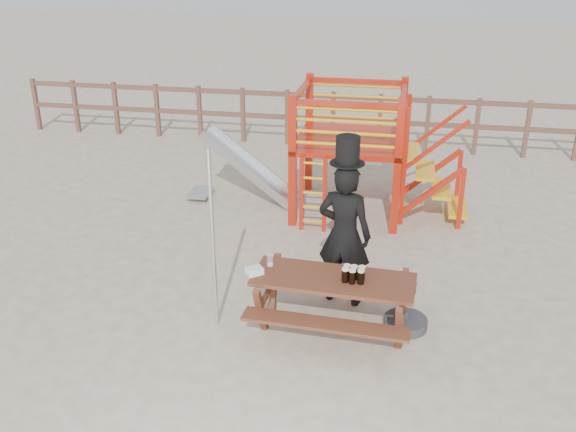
% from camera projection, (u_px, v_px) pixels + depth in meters
% --- Properties ---
extents(ground, '(60.00, 60.00, 0.00)m').
position_uv_depth(ground, '(299.00, 324.00, 7.67)').
color(ground, beige).
rests_on(ground, ground).
extents(back_fence, '(15.09, 0.09, 1.20)m').
position_uv_depth(back_fence, '(356.00, 115.00, 13.65)').
color(back_fence, brown).
rests_on(back_fence, ground).
extents(playground_fort, '(4.71, 1.84, 2.10)m').
position_uv_depth(playground_fort, '(345.00, 148.00, 10.43)').
color(playground_fort, '#B31E0B').
rests_on(playground_fort, ground).
extents(picnic_table, '(1.90, 1.36, 0.71)m').
position_uv_depth(picnic_table, '(333.00, 298.00, 7.36)').
color(picnic_table, brown).
rests_on(picnic_table, ground).
extents(man_with_hat, '(0.74, 0.57, 2.17)m').
position_uv_depth(man_with_hat, '(345.00, 231.00, 7.79)').
color(man_with_hat, black).
rests_on(man_with_hat, ground).
extents(metal_pole, '(0.05, 0.05, 2.20)m').
position_uv_depth(metal_pole, '(213.00, 242.00, 7.22)').
color(metal_pole, '#B2B2B7').
rests_on(metal_pole, ground).
extents(parasol_base, '(0.51, 0.51, 0.22)m').
position_uv_depth(parasol_base, '(405.00, 323.00, 7.59)').
color(parasol_base, '#37373C').
rests_on(parasol_base, ground).
extents(paper_bag, '(0.23, 0.22, 0.08)m').
position_uv_depth(paper_bag, '(255.00, 271.00, 7.32)').
color(paper_bag, white).
rests_on(paper_bag, picnic_table).
extents(stout_pints, '(0.26, 0.18, 0.17)m').
position_uv_depth(stout_pints, '(353.00, 274.00, 7.16)').
color(stout_pints, black).
rests_on(stout_pints, picnic_table).
extents(empty_glasses, '(0.08, 0.08, 0.15)m').
position_uv_depth(empty_glasses, '(270.00, 260.00, 7.50)').
color(empty_glasses, silver).
rests_on(empty_glasses, picnic_table).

